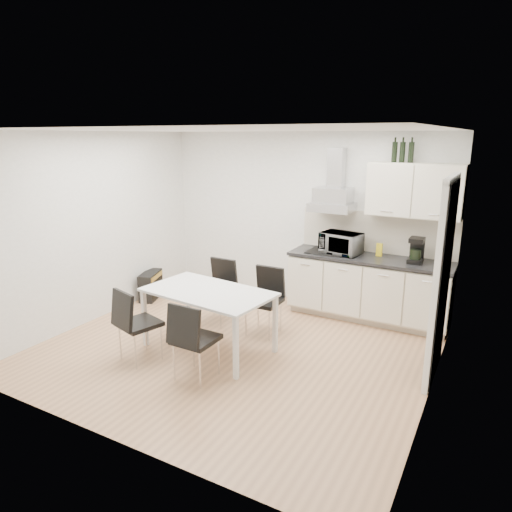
{
  "coord_description": "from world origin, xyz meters",
  "views": [
    {
      "loc": [
        2.69,
        -4.38,
        2.54
      ],
      "look_at": [
        0.08,
        0.39,
        1.1
      ],
      "focal_mm": 32.0,
      "sensor_mm": 36.0,
      "label": 1
    }
  ],
  "objects_px": {
    "kitchenette": "(373,263)",
    "guitar_amp": "(151,285)",
    "chair_near_left": "(139,324)",
    "floor_speaker": "(223,278)",
    "chair_far_left": "(217,292)",
    "dining_table": "(208,297)",
    "chair_far_right": "(264,302)",
    "chair_near_right": "(196,340)"
  },
  "relations": [
    {
      "from": "chair_far_right",
      "to": "floor_speaker",
      "type": "xyz_separation_m",
      "value": [
        -1.5,
        1.34,
        -0.27
      ]
    },
    {
      "from": "floor_speaker",
      "to": "guitar_amp",
      "type": "bearing_deg",
      "value": -100.47
    },
    {
      "from": "chair_far_left",
      "to": "chair_near_left",
      "type": "distance_m",
      "value": 1.37
    },
    {
      "from": "chair_near_right",
      "to": "floor_speaker",
      "type": "xyz_separation_m",
      "value": [
        -1.39,
        2.69,
        -0.27
      ]
    },
    {
      "from": "dining_table",
      "to": "chair_far_right",
      "type": "xyz_separation_m",
      "value": [
        0.38,
        0.71,
        -0.24
      ]
    },
    {
      "from": "chair_near_left",
      "to": "guitar_amp",
      "type": "xyz_separation_m",
      "value": [
        -1.3,
        1.65,
        -0.22
      ]
    },
    {
      "from": "kitchenette",
      "to": "guitar_amp",
      "type": "bearing_deg",
      "value": -165.62
    },
    {
      "from": "chair_far_left",
      "to": "floor_speaker",
      "type": "relative_size",
      "value": 2.65
    },
    {
      "from": "chair_near_right",
      "to": "guitar_amp",
      "type": "relative_size",
      "value": 1.56
    },
    {
      "from": "chair_far_right",
      "to": "guitar_amp",
      "type": "distance_m",
      "value": 2.25
    },
    {
      "from": "kitchenette",
      "to": "chair_far_left",
      "type": "relative_size",
      "value": 2.86
    },
    {
      "from": "kitchenette",
      "to": "chair_far_right",
      "type": "xyz_separation_m",
      "value": [
        -1.09,
        -1.18,
        -0.39
      ]
    },
    {
      "from": "chair_far_left",
      "to": "chair_far_right",
      "type": "distance_m",
      "value": 0.75
    },
    {
      "from": "chair_far_left",
      "to": "chair_far_right",
      "type": "height_order",
      "value": "same"
    },
    {
      "from": "chair_far_right",
      "to": "kitchenette",
      "type": "bearing_deg",
      "value": -133.29
    },
    {
      "from": "dining_table",
      "to": "floor_speaker",
      "type": "bearing_deg",
      "value": 125.13
    },
    {
      "from": "dining_table",
      "to": "chair_far_right",
      "type": "bearing_deg",
      "value": 68.51
    },
    {
      "from": "kitchenette",
      "to": "chair_near_right",
      "type": "distance_m",
      "value": 2.82
    },
    {
      "from": "floor_speaker",
      "to": "chair_far_left",
      "type": "bearing_deg",
      "value": -35.45
    },
    {
      "from": "chair_near_left",
      "to": "guitar_amp",
      "type": "height_order",
      "value": "chair_near_left"
    },
    {
      "from": "kitchenette",
      "to": "chair_far_left",
      "type": "xyz_separation_m",
      "value": [
        -1.85,
        -1.14,
        -0.39
      ]
    },
    {
      "from": "chair_near_left",
      "to": "guitar_amp",
      "type": "bearing_deg",
      "value": 144.68
    },
    {
      "from": "kitchenette",
      "to": "chair_near_right",
      "type": "height_order",
      "value": "kitchenette"
    },
    {
      "from": "dining_table",
      "to": "chair_far_right",
      "type": "relative_size",
      "value": 1.83
    },
    {
      "from": "dining_table",
      "to": "guitar_amp",
      "type": "height_order",
      "value": "dining_table"
    },
    {
      "from": "kitchenette",
      "to": "dining_table",
      "type": "height_order",
      "value": "kitchenette"
    },
    {
      "from": "dining_table",
      "to": "floor_speaker",
      "type": "height_order",
      "value": "dining_table"
    },
    {
      "from": "dining_table",
      "to": "kitchenette",
      "type": "bearing_deg",
      "value": 58.54
    },
    {
      "from": "guitar_amp",
      "to": "chair_near_left",
      "type": "bearing_deg",
      "value": -71.69
    },
    {
      "from": "dining_table",
      "to": "floor_speaker",
      "type": "relative_size",
      "value": 4.84
    },
    {
      "from": "chair_far_right",
      "to": "chair_near_right",
      "type": "bearing_deg",
      "value": 85.33
    },
    {
      "from": "kitchenette",
      "to": "chair_near_left",
      "type": "distance_m",
      "value": 3.23
    },
    {
      "from": "kitchenette",
      "to": "chair_far_right",
      "type": "height_order",
      "value": "kitchenette"
    },
    {
      "from": "chair_near_right",
      "to": "guitar_amp",
      "type": "distance_m",
      "value": 2.71
    },
    {
      "from": "dining_table",
      "to": "chair_near_right",
      "type": "relative_size",
      "value": 1.83
    },
    {
      "from": "chair_far_right",
      "to": "chair_near_right",
      "type": "height_order",
      "value": "same"
    },
    {
      "from": "kitchenette",
      "to": "chair_far_left",
      "type": "height_order",
      "value": "kitchenette"
    },
    {
      "from": "dining_table",
      "to": "guitar_amp",
      "type": "xyz_separation_m",
      "value": [
        -1.84,
        1.04,
        -0.46
      ]
    },
    {
      "from": "dining_table",
      "to": "chair_near_left",
      "type": "xyz_separation_m",
      "value": [
        -0.54,
        -0.62,
        -0.24
      ]
    },
    {
      "from": "chair_far_left",
      "to": "floor_speaker",
      "type": "height_order",
      "value": "chair_far_left"
    },
    {
      "from": "kitchenette",
      "to": "dining_table",
      "type": "relative_size",
      "value": 1.57
    },
    {
      "from": "floor_speaker",
      "to": "chair_far_right",
      "type": "bearing_deg",
      "value": -16.98
    }
  ]
}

